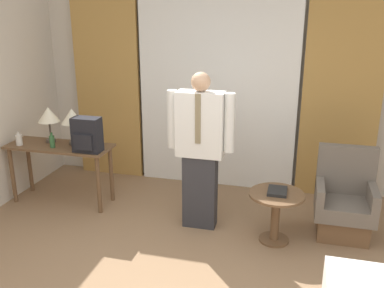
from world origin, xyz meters
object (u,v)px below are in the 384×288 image
table_lamp_right (72,117)px  book (277,191)px  bottle_near_edge (52,141)px  table_lamp_left (49,116)px  armchair (344,205)px  side_table (276,209)px  backpack (87,135)px  desk (60,155)px  bottle_by_lamp (19,140)px  person (200,147)px

table_lamp_right → book: (2.44, -0.36, -0.51)m
bottle_near_edge → book: bearing=-3.9°
table_lamp_left → armchair: (3.43, -0.05, -0.72)m
armchair → side_table: size_ratio=1.66×
backpack → book: backpack is taller
book → table_lamp_left: bearing=172.6°
desk → table_lamp_right: table_lamp_right is taller
book → bottle_by_lamp: bearing=177.0°
side_table → table_lamp_left: bearing=172.2°
table_lamp_right → side_table: (2.44, -0.38, -0.70)m
armchair → side_table: 0.76m
table_lamp_left → armchair: table_lamp_left is taller
desk → person: person is taller
bottle_by_lamp → side_table: bearing=-3.4°
bottle_near_edge → person: (1.80, -0.07, 0.11)m
table_lamp_left → person: person is taller
book → person: bearing=172.3°
bottle_by_lamp → book: size_ratio=0.65×
bottle_near_edge → table_lamp_left: bearing=126.1°
person → bottle_by_lamp: bearing=178.8°
table_lamp_left → table_lamp_right: size_ratio=1.00×
bottle_near_edge → person: 1.80m
table_lamp_left → side_table: bearing=-7.8°
backpack → side_table: bearing=-4.7°
bottle_near_edge → bottle_by_lamp: bottle_near_edge is taller
bottle_near_edge → table_lamp_right: bearing=43.8°
bottle_near_edge → armchair: 3.34m
desk → book: bearing=-6.0°
bottle_by_lamp → table_lamp_left: bearing=32.9°
person → book: 0.91m
table_lamp_left → bottle_by_lamp: size_ratio=2.72×
armchair → book: bearing=-155.5°
backpack → table_lamp_left: bearing=161.4°
desk → side_table: bearing=-6.4°
armchair → side_table: armchair is taller
table_lamp_right → backpack: table_lamp_right is taller
book → backpack: bearing=175.9°
person → side_table: 1.00m
table_lamp_left → table_lamp_right: 0.31m
table_lamp_left → bottle_by_lamp: table_lamp_left is taller
backpack → book: bearing=-4.1°
bottle_near_edge → side_table: bearing=-4.4°
armchair → backpack: bearing=-176.9°
table_lamp_left → book: 2.82m
bottle_by_lamp → backpack: bearing=-0.3°
backpack → armchair: bearing=3.1°
desk → bottle_by_lamp: size_ratio=7.86×
bottle_near_edge → desk: bearing=73.4°
table_lamp_left → book: (2.75, -0.36, -0.51)m
table_lamp_right → bottle_near_edge: 0.36m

